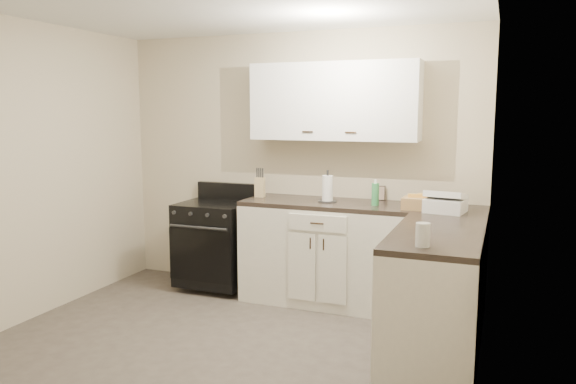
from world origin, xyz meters
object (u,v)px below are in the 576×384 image
at_px(stove, 215,243).
at_px(knife_block, 260,187).
at_px(paper_towel, 327,189).
at_px(countertop_grill, 445,205).
at_px(wicker_basket, 421,204).

bearing_deg(stove, knife_block, 7.40).
height_order(paper_towel, countertop_grill, paper_towel).
distance_m(stove, countertop_grill, 2.27).
height_order(stove, knife_block, knife_block).
height_order(stove, countertop_grill, countertop_grill).
bearing_deg(stove, wicker_basket, -2.45).
distance_m(knife_block, wicker_basket, 1.54).
xyz_separation_m(paper_towel, wicker_basket, (0.85, -0.11, -0.07)).
distance_m(paper_towel, countertop_grill, 1.07).
xyz_separation_m(stove, knife_block, (0.47, 0.06, 0.57)).
height_order(stove, wicker_basket, wicker_basket).
bearing_deg(stove, countertop_grill, -3.60).
xyz_separation_m(knife_block, paper_towel, (0.69, -0.04, 0.03)).
relative_size(paper_towel, wicker_basket, 0.80).
height_order(knife_block, countertop_grill, knife_block).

